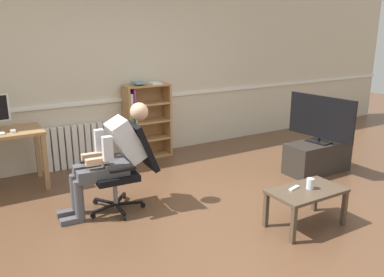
{
  "coord_description": "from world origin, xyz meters",
  "views": [
    {
      "loc": [
        -2.18,
        -3.05,
        1.99
      ],
      "look_at": [
        0.15,
        0.85,
        0.7
      ],
      "focal_mm": 36.96,
      "sensor_mm": 36.0,
      "label": 1
    }
  ],
  "objects_px": {
    "radiator": "(78,146)",
    "spare_remote": "(294,188)",
    "computer_mouse": "(13,131)",
    "drinking_glass": "(310,184)",
    "tv_screen": "(321,118)",
    "office_chair": "(127,163)",
    "coffee_table": "(306,195)",
    "bookshelf": "(145,122)",
    "person_seated": "(112,155)",
    "tv_stand": "(317,157)"
  },
  "relations": [
    {
      "from": "office_chair",
      "to": "tv_stand",
      "type": "height_order",
      "value": "office_chair"
    },
    {
      "from": "tv_screen",
      "to": "drinking_glass",
      "type": "height_order",
      "value": "tv_screen"
    },
    {
      "from": "drinking_glass",
      "to": "computer_mouse",
      "type": "bearing_deg",
      "value": 134.17
    },
    {
      "from": "spare_remote",
      "to": "coffee_table",
      "type": "bearing_deg",
      "value": -143.04
    },
    {
      "from": "bookshelf",
      "to": "spare_remote",
      "type": "xyz_separation_m",
      "value": [
        0.37,
        -2.83,
        -0.16
      ]
    },
    {
      "from": "spare_remote",
      "to": "office_chair",
      "type": "bearing_deg",
      "value": 30.6
    },
    {
      "from": "radiator",
      "to": "tv_screen",
      "type": "bearing_deg",
      "value": -34.84
    },
    {
      "from": "tv_stand",
      "to": "person_seated",
      "type": "bearing_deg",
      "value": 173.78
    },
    {
      "from": "bookshelf",
      "to": "radiator",
      "type": "height_order",
      "value": "bookshelf"
    },
    {
      "from": "computer_mouse",
      "to": "person_seated",
      "type": "distance_m",
      "value": 1.42
    },
    {
      "from": "office_chair",
      "to": "tv_stand",
      "type": "relative_size",
      "value": 1.04
    },
    {
      "from": "tv_screen",
      "to": "office_chair",
      "type": "bearing_deg",
      "value": 76.43
    },
    {
      "from": "tv_screen",
      "to": "spare_remote",
      "type": "bearing_deg",
      "value": 116.87
    },
    {
      "from": "bookshelf",
      "to": "spare_remote",
      "type": "relative_size",
      "value": 7.97
    },
    {
      "from": "person_seated",
      "to": "spare_remote",
      "type": "distance_m",
      "value": 1.96
    },
    {
      "from": "radiator",
      "to": "spare_remote",
      "type": "relative_size",
      "value": 6.18
    },
    {
      "from": "drinking_glass",
      "to": "bookshelf",
      "type": "bearing_deg",
      "value": 99.96
    },
    {
      "from": "radiator",
      "to": "office_chair",
      "type": "relative_size",
      "value": 0.95
    },
    {
      "from": "radiator",
      "to": "person_seated",
      "type": "relative_size",
      "value": 0.77
    },
    {
      "from": "person_seated",
      "to": "tv_stand",
      "type": "distance_m",
      "value": 2.94
    },
    {
      "from": "bookshelf",
      "to": "tv_stand",
      "type": "xyz_separation_m",
      "value": [
        1.8,
        -1.86,
        -0.35
      ]
    },
    {
      "from": "tv_stand",
      "to": "drinking_glass",
      "type": "bearing_deg",
      "value": -140.98
    },
    {
      "from": "bookshelf",
      "to": "tv_screen",
      "type": "distance_m",
      "value": 2.6
    },
    {
      "from": "drinking_glass",
      "to": "spare_remote",
      "type": "xyz_separation_m",
      "value": [
        -0.14,
        0.08,
        -0.05
      ]
    },
    {
      "from": "tv_screen",
      "to": "spare_remote",
      "type": "height_order",
      "value": "tv_screen"
    },
    {
      "from": "tv_screen",
      "to": "spare_remote",
      "type": "relative_size",
      "value": 6.68
    },
    {
      "from": "computer_mouse",
      "to": "drinking_glass",
      "type": "relative_size",
      "value": 0.91
    },
    {
      "from": "radiator",
      "to": "tv_stand",
      "type": "distance_m",
      "value": 3.44
    },
    {
      "from": "bookshelf",
      "to": "drinking_glass",
      "type": "bearing_deg",
      "value": -80.04
    },
    {
      "from": "radiator",
      "to": "bookshelf",
      "type": "bearing_deg",
      "value": -5.56
    },
    {
      "from": "person_seated",
      "to": "drinking_glass",
      "type": "distance_m",
      "value": 2.11
    },
    {
      "from": "computer_mouse",
      "to": "spare_remote",
      "type": "relative_size",
      "value": 0.67
    },
    {
      "from": "bookshelf",
      "to": "office_chair",
      "type": "height_order",
      "value": "bookshelf"
    },
    {
      "from": "tv_screen",
      "to": "drinking_glass",
      "type": "distance_m",
      "value": 1.69
    },
    {
      "from": "radiator",
      "to": "spare_remote",
      "type": "height_order",
      "value": "radiator"
    },
    {
      "from": "coffee_table",
      "to": "drinking_glass",
      "type": "distance_m",
      "value": 0.12
    },
    {
      "from": "tv_screen",
      "to": "computer_mouse",
      "type": "bearing_deg",
      "value": 61.45
    },
    {
      "from": "computer_mouse",
      "to": "office_chair",
      "type": "bearing_deg",
      "value": -49.11
    },
    {
      "from": "computer_mouse",
      "to": "person_seated",
      "type": "relative_size",
      "value": 0.08
    },
    {
      "from": "office_chair",
      "to": "tv_stand",
      "type": "distance_m",
      "value": 2.76
    },
    {
      "from": "radiator",
      "to": "drinking_glass",
      "type": "xyz_separation_m",
      "value": [
        1.53,
        -3.01,
        0.14
      ]
    },
    {
      "from": "computer_mouse",
      "to": "bookshelf",
      "type": "height_order",
      "value": "bookshelf"
    },
    {
      "from": "office_chair",
      "to": "tv_screen",
      "type": "distance_m",
      "value": 2.75
    },
    {
      "from": "bookshelf",
      "to": "tv_screen",
      "type": "relative_size",
      "value": 1.19
    },
    {
      "from": "tv_stand",
      "to": "spare_remote",
      "type": "xyz_separation_m",
      "value": [
        -1.43,
        -0.97,
        0.19
      ]
    },
    {
      "from": "spare_remote",
      "to": "computer_mouse",
      "type": "bearing_deg",
      "value": 28.53
    },
    {
      "from": "coffee_table",
      "to": "computer_mouse",
      "type": "bearing_deg",
      "value": 133.67
    },
    {
      "from": "radiator",
      "to": "tv_stand",
      "type": "bearing_deg",
      "value": -34.86
    },
    {
      "from": "tv_stand",
      "to": "coffee_table",
      "type": "relative_size",
      "value": 1.21
    },
    {
      "from": "office_chair",
      "to": "coffee_table",
      "type": "distance_m",
      "value": 1.95
    }
  ]
}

